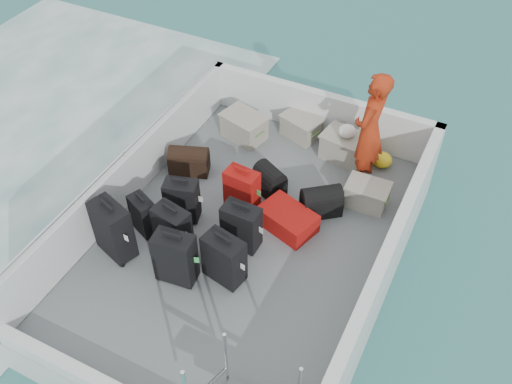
# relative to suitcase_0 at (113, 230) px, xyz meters

# --- Properties ---
(ground) EXTENTS (160.00, 160.00, 0.00)m
(ground) POSITION_rel_suitcase_0_xyz_m (1.31, 0.88, -1.00)
(ground) COLOR #1B6060
(ground) RESTS_ON ground
(ferry_hull) EXTENTS (3.60, 5.00, 0.60)m
(ferry_hull) POSITION_rel_suitcase_0_xyz_m (1.31, 0.88, -0.70)
(ferry_hull) COLOR silver
(ferry_hull) RESTS_ON ground
(deck) EXTENTS (3.30, 4.70, 0.02)m
(deck) POSITION_rel_suitcase_0_xyz_m (1.31, 0.88, -0.39)
(deck) COLOR slate
(deck) RESTS_ON ferry_hull
(deck_fittings) EXTENTS (3.60, 5.00, 0.90)m
(deck_fittings) POSITION_rel_suitcase_0_xyz_m (1.66, 0.56, -0.01)
(deck_fittings) COLOR silver
(deck_fittings) RESTS_ON deck
(suitcase_0) EXTENTS (0.56, 0.43, 0.77)m
(suitcase_0) POSITION_rel_suitcase_0_xyz_m (0.00, 0.00, 0.00)
(suitcase_0) COLOR black
(suitcase_0) RESTS_ON deck
(suitcase_1) EXTENTS (0.41, 0.33, 0.54)m
(suitcase_1) POSITION_rel_suitcase_0_xyz_m (0.11, 0.44, -0.11)
(suitcase_1) COLOR black
(suitcase_1) RESTS_ON deck
(suitcase_2) EXTENTS (0.47, 0.36, 0.61)m
(suitcase_2) POSITION_rel_suitcase_0_xyz_m (0.42, 0.85, -0.08)
(suitcase_2) COLOR black
(suitcase_2) RESTS_ON deck
(suitcase_3) EXTENTS (0.49, 0.32, 0.70)m
(suitcase_3) POSITION_rel_suitcase_0_xyz_m (0.88, -0.01, -0.03)
(suitcase_3) COLOR black
(suitcase_3) RESTS_ON deck
(suitcase_4) EXTENTS (0.48, 0.34, 0.65)m
(suitcase_4) POSITION_rel_suitcase_0_xyz_m (0.60, 0.36, -0.06)
(suitcase_4) COLOR black
(suitcase_4) RESTS_ON deck
(suitcase_5) EXTENTS (0.45, 0.29, 0.59)m
(suitcase_5) POSITION_rel_suitcase_0_xyz_m (1.01, 1.37, -0.09)
(suitcase_5) COLOR maroon
(suitcase_5) RESTS_ON deck
(suitcase_6) EXTENTS (0.52, 0.37, 0.65)m
(suitcase_6) POSITION_rel_suitcase_0_xyz_m (1.37, 0.24, -0.06)
(suitcase_6) COLOR black
(suitcase_6) RESTS_ON deck
(suitcase_7) EXTENTS (0.46, 0.26, 0.63)m
(suitcase_7) POSITION_rel_suitcase_0_xyz_m (1.31, 0.78, -0.07)
(suitcase_7) COLOR black
(suitcase_7) RESTS_ON deck
(suitcase_8) EXTENTS (0.81, 0.65, 0.28)m
(suitcase_8) POSITION_rel_suitcase_0_xyz_m (1.70, 1.30, -0.24)
(suitcase_8) COLOR maroon
(suitcase_8) RESTS_ON deck
(duffel_0) EXTENTS (0.62, 0.47, 0.32)m
(duffel_0) POSITION_rel_suitcase_0_xyz_m (0.03, 1.65, -0.22)
(duffel_0) COLOR black
(duffel_0) RESTS_ON deck
(duffel_1) EXTENTS (0.51, 0.46, 0.32)m
(duffel_1) POSITION_rel_suitcase_0_xyz_m (1.21, 1.80, -0.22)
(duffel_1) COLOR black
(duffel_1) RESTS_ON deck
(duffel_2) EXTENTS (0.59, 0.55, 0.32)m
(duffel_2) POSITION_rel_suitcase_0_xyz_m (1.98, 1.73, -0.22)
(duffel_2) COLOR black
(duffel_2) RESTS_ON deck
(crate_0) EXTENTS (0.69, 0.56, 0.36)m
(crate_0) POSITION_rel_suitcase_0_xyz_m (0.36, 2.68, -0.20)
(crate_0) COLOR #9D9888
(crate_0) RESTS_ON deck
(crate_1) EXTENTS (0.62, 0.51, 0.32)m
(crate_1) POSITION_rel_suitcase_0_xyz_m (1.11, 3.08, -0.22)
(crate_1) COLOR #9D9888
(crate_1) RESTS_ON deck
(crate_2) EXTENTS (0.67, 0.51, 0.37)m
(crate_2) POSITION_rel_suitcase_0_xyz_m (1.88, 2.90, -0.20)
(crate_2) COLOR #9D9888
(crate_2) RESTS_ON deck
(crate_3) EXTENTS (0.54, 0.38, 0.31)m
(crate_3) POSITION_rel_suitcase_0_xyz_m (2.46, 2.14, -0.23)
(crate_3) COLOR #9D9888
(crate_3) RESTS_ON deck
(yellow_bag) EXTENTS (0.28, 0.26, 0.22)m
(yellow_bag) POSITION_rel_suitcase_0_xyz_m (2.42, 2.97, -0.27)
(yellow_bag) COLOR yellow
(yellow_bag) RESTS_ON deck
(white_bag) EXTENTS (0.24, 0.24, 0.18)m
(white_bag) POSITION_rel_suitcase_0_xyz_m (1.88, 2.90, 0.08)
(white_bag) COLOR white
(white_bag) RESTS_ON crate_2
(passenger) EXTENTS (0.46, 0.66, 1.68)m
(passenger) POSITION_rel_suitcase_0_xyz_m (2.24, 2.61, 0.46)
(passenger) COLOR red
(passenger) RESTS_ON deck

